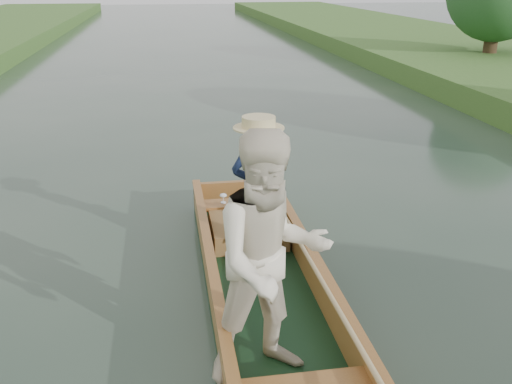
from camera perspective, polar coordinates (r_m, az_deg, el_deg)
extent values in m
plane|color=#283D30|center=(5.69, 0.98, -11.14)|extent=(120.00, 120.00, 0.00)
cylinder|color=#47331E|center=(20.76, 22.48, 14.05)|extent=(0.44, 0.44, 2.14)
sphere|color=#1D491D|center=(21.25, 23.92, 16.90)|extent=(2.20, 2.20, 2.20)
cube|color=black|center=(5.67, 0.99, -10.80)|extent=(1.10, 5.00, 0.08)
cube|color=olive|center=(5.51, -4.30, -9.45)|extent=(0.08, 5.00, 0.32)
cube|color=olive|center=(5.66, 6.14, -8.59)|extent=(0.08, 5.00, 0.32)
cube|color=olive|center=(7.77, -2.19, -0.05)|extent=(1.10, 0.08, 0.32)
cube|color=olive|center=(5.42, -4.36, -7.81)|extent=(0.10, 5.00, 0.04)
cube|color=olive|center=(5.58, 6.21, -6.98)|extent=(0.10, 5.00, 0.04)
cube|color=olive|center=(7.23, -1.65, -1.17)|extent=(0.94, 0.30, 0.05)
imported|color=#131E3D|center=(5.98, 0.25, -0.18)|extent=(0.67, 0.55, 1.57)
cylinder|color=beige|center=(5.75, 0.27, 6.78)|extent=(0.52, 0.52, 0.12)
imported|color=#F1E5CC|center=(4.21, 1.49, -6.76)|extent=(1.08, 0.91, 1.97)
cube|color=#935C2F|center=(6.78, -0.88, -3.73)|extent=(0.85, 0.90, 0.22)
sphere|color=#A18E55|center=(6.64, 1.74, -2.15)|extent=(0.21, 0.21, 0.21)
sphere|color=#A18E55|center=(6.57, 1.77, -0.93)|extent=(0.16, 0.16, 0.16)
sphere|color=#A18E55|center=(6.54, 1.29, -0.40)|extent=(0.06, 0.06, 0.06)
sphere|color=#A18E55|center=(6.56, 2.28, -0.35)|extent=(0.06, 0.06, 0.06)
sphere|color=#A18E55|center=(6.52, 1.88, -1.26)|extent=(0.06, 0.06, 0.06)
sphere|color=#A18E55|center=(6.60, 0.97, -2.02)|extent=(0.07, 0.07, 0.07)
sphere|color=#A18E55|center=(6.63, 2.58, -1.92)|extent=(0.07, 0.07, 0.07)
sphere|color=#A18E55|center=(6.64, 1.34, -2.99)|extent=(0.08, 0.08, 0.08)
sphere|color=#A18E55|center=(6.66, 2.23, -2.93)|extent=(0.08, 0.08, 0.08)
cylinder|color=silver|center=(7.19, -3.28, -1.05)|extent=(0.07, 0.07, 0.01)
cylinder|color=silver|center=(7.18, -3.29, -0.75)|extent=(0.01, 0.01, 0.08)
ellipsoid|color=silver|center=(7.16, -3.30, -0.34)|extent=(0.09, 0.09, 0.05)
cylinder|color=tan|center=(5.20, 6.52, -8.69)|extent=(0.04, 4.47, 0.20)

